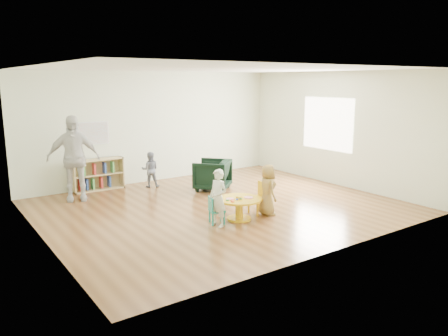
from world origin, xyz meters
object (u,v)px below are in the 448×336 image
armchair (212,175)px  toddler (150,170)px  child_right (268,190)px  kid_chair_left (215,210)px  kid_chair_right (260,197)px  bookshelf (97,175)px  adult_caretaker (73,158)px  child_left (218,198)px  activity_table (239,205)px

armchair → toddler: 1.56m
toddler → child_right: bearing=131.6°
kid_chair_left → kid_chair_right: size_ratio=0.82×
kid_chair_left → kid_chair_right: bearing=110.9°
child_right → bookshelf: bearing=42.6°
kid_chair_right → adult_caretaker: (-2.70, 3.04, 0.60)m
toddler → child_left: bearing=112.0°
kid_chair_left → adult_caretaker: 3.54m
bookshelf → armchair: bookshelf is taller
bookshelf → child_left: (0.87, -3.85, 0.15)m
kid_chair_right → armchair: (0.26, 2.09, 0.04)m
kid_chair_left → kid_chair_right: 1.10m
kid_chair_left → armchair: size_ratio=0.63×
kid_chair_left → activity_table: bearing=103.0°
bookshelf → toddler: bearing=-22.3°
kid_chair_right → armchair: armchair is taller
kid_chair_right → adult_caretaker: adult_caretaker is taller
kid_chair_left → toddler: size_ratio=0.58×
child_right → toddler: (-0.88, 3.36, -0.06)m
activity_table → child_right: 0.67m
bookshelf → armchair: 2.75m
activity_table → toddler: toddler is taller
bookshelf → toddler: 1.25m
bookshelf → adult_caretaker: size_ratio=0.65×
child_right → kid_chair_left: bearing=98.7°
kid_chair_right → toddler: size_ratio=0.70×
kid_chair_left → toddler: 3.26m
activity_table → bookshelf: 4.03m
armchair → child_left: bearing=18.0°
armchair → adult_caretaker: size_ratio=0.43×
kid_chair_right → adult_caretaker: bearing=40.1°
activity_table → bookshelf: bearing=110.4°
kid_chair_left → bookshelf: bearing=-148.1°
kid_chair_left → bookshelf: size_ratio=0.42×
child_right → toddler: bearing=29.3°
adult_caretaker → bookshelf: bearing=59.0°
activity_table → child_left: 0.59m
armchair → child_right: bearing=44.0°
armchair → kid_chair_left: bearing=16.8°
kid_chair_left → toddler: bearing=-166.3°
kid_chair_left → child_right: 1.18m
child_right → adult_caretaker: (-2.75, 3.20, 0.43)m
armchair → child_left: child_left is taller
armchair → child_right: child_right is taller
toddler → adult_caretaker: 1.94m
toddler → kid_chair_right: bearing=131.5°
kid_chair_left → bookshelf: bookshelf is taller
child_left → child_right: size_ratio=1.04×
activity_table → bookshelf: (-1.41, 3.77, 0.08)m
child_left → kid_chair_left: bearing=158.5°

